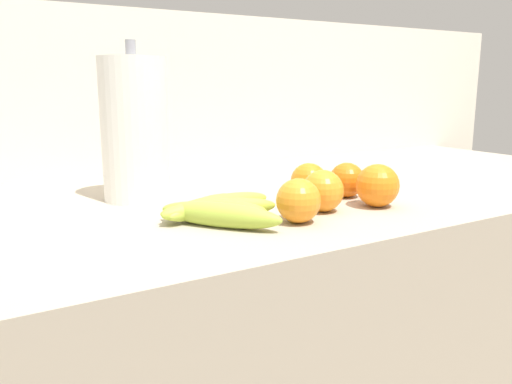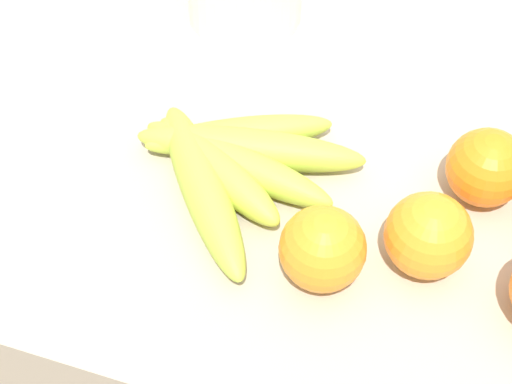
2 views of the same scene
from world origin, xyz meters
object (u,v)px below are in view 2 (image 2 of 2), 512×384
Objects in this scene: orange_center at (428,235)px; orange_back_left at (486,168)px; banana_bunch at (229,162)px; orange_back_right at (323,249)px.

orange_center is 0.10m from orange_back_left.
banana_bunch is 3.02× the size of orange_center.
orange_back_right is (-0.08, -0.04, -0.00)m from orange_center.
banana_bunch is at bearing -167.51° from orange_back_left.
orange_center reaches higher than orange_back_right.
orange_back_left reaches higher than banana_bunch.
orange_back_right is at bearing -132.25° from orange_back_left.
orange_back_left is at bearing 67.80° from orange_center.
orange_center is 1.03× the size of orange_back_left.
orange_back_left is at bearing 47.75° from orange_back_right.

